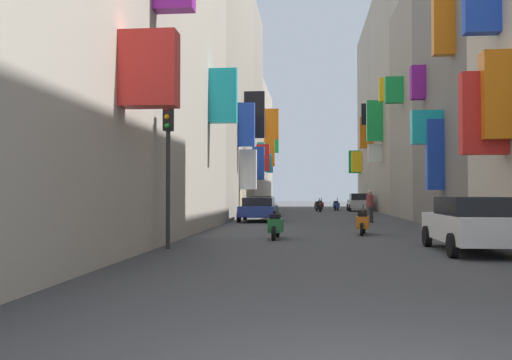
{
  "coord_description": "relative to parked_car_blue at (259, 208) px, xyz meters",
  "views": [
    {
      "loc": [
        -0.72,
        -3.98,
        1.56
      ],
      "look_at": [
        -3.94,
        29.12,
        2.36
      ],
      "focal_mm": 38.02,
      "sensor_mm": 36.0,
      "label": 1
    }
  ],
  "objects": [
    {
      "name": "parked_car_silver",
      "position": [
        7.15,
        17.43,
        0.09
      ],
      "size": [
        2.0,
        3.93,
        1.52
      ],
      "color": "#B7B7BC",
      "rests_on": "ground"
    },
    {
      "name": "building_right_mid_c",
      "position": [
        11.47,
        14.55,
        8.75
      ],
      "size": [
        7.24,
        11.34,
        18.94
      ],
      "color": "#9E9384",
      "rests_on": "ground"
    },
    {
      "name": "scooter_black",
      "position": [
        3.57,
        15.48,
        -0.24
      ],
      "size": [
        0.65,
        1.79,
        1.13
      ],
      "color": "black",
      "rests_on": "ground"
    },
    {
      "name": "scooter_blue",
      "position": [
        5.24,
        18.97,
        -0.24
      ],
      "size": [
        0.66,
        1.85,
        1.13
      ],
      "color": "#2D4CAD",
      "rests_on": "ground"
    },
    {
      "name": "building_left_mid_a",
      "position": [
        -4.5,
        5.15,
        7.77
      ],
      "size": [
        7.36,
        14.6,
        16.97
      ],
      "color": "#9E9384",
      "rests_on": "ground"
    },
    {
      "name": "scooter_green",
      "position": [
        1.65,
        -11.54,
        -0.24
      ],
      "size": [
        0.49,
        1.91,
        1.13
      ],
      "color": "#287F3D",
      "rests_on": "ground"
    },
    {
      "name": "scooter_red",
      "position": [
        3.88,
        21.5,
        -0.24
      ],
      "size": [
        0.61,
        1.98,
        1.13
      ],
      "color": "red",
      "rests_on": "ground"
    },
    {
      "name": "parked_car_white",
      "position": [
        7.04,
        -15.18,
        0.07
      ],
      "size": [
        1.85,
        4.26,
        1.46
      ],
      "color": "white",
      "rests_on": "ground"
    },
    {
      "name": "building_left_mid_b",
      "position": [
        -4.51,
        16.58,
        8.02
      ],
      "size": [
        7.13,
        8.29,
        17.48
      ],
      "color": "#9E9384",
      "rests_on": "ground"
    },
    {
      "name": "building_right_far",
      "position": [
        11.48,
        27.11,
        8.71
      ],
      "size": [
        7.31,
        13.78,
        18.84
      ],
      "color": "#9E9384",
      "rests_on": "ground"
    },
    {
      "name": "pedestrian_crossing",
      "position": [
        5.96,
        -1.23,
        0.15
      ],
      "size": [
        0.4,
        0.4,
        1.71
      ],
      "color": "#333333",
      "rests_on": "ground"
    },
    {
      "name": "parked_car_blue",
      "position": [
        0.0,
        0.0,
        0.0
      ],
      "size": [
        2.03,
        4.29,
        1.31
      ],
      "color": "navy",
      "rests_on": "ground"
    },
    {
      "name": "scooter_orange",
      "position": [
        4.79,
        -9.34,
        -0.24
      ],
      "size": [
        0.6,
        1.83,
        1.13
      ],
      "color": "orange",
      "rests_on": "ground"
    },
    {
      "name": "building_right_mid_b",
      "position": [
        11.48,
        4.7,
        6.15
      ],
      "size": [
        7.07,
        8.35,
        13.71
      ],
      "color": "gray",
      "rests_on": "ground"
    },
    {
      "name": "traffic_light_near_corner",
      "position": [
        -1.15,
        -15.16,
        2.07
      ],
      "size": [
        0.26,
        0.34,
        4.06
      ],
      "color": "#2D2D2D",
      "rests_on": "ground"
    },
    {
      "name": "pedestrian_near_left",
      "position": [
        7.21,
        10.48,
        0.07
      ],
      "size": [
        0.44,
        0.44,
        1.58
      ],
      "color": "black",
      "rests_on": "ground"
    },
    {
      "name": "building_right_mid_a",
      "position": [
        11.47,
        -4.67,
        7.61
      ],
      "size": [
        7.31,
        10.37,
        16.66
      ],
      "color": "slate",
      "rests_on": "ground"
    },
    {
      "name": "ground_plane",
      "position": [
        3.48,
        4.0,
        -0.71
      ],
      "size": [
        140.0,
        140.0,
        0.0
      ],
      "primitive_type": "plane",
      "color": "#424244"
    },
    {
      "name": "building_left_mid_c",
      "position": [
        -4.5,
        27.35,
        5.58
      ],
      "size": [
        7.35,
        13.27,
        12.57
      ],
      "color": "#B2A899",
      "rests_on": "ground"
    },
    {
      "name": "parked_car_yellow",
      "position": [
        -0.39,
        6.0,
        0.02
      ],
      "size": [
        1.87,
        4.16,
        1.36
      ],
      "color": "gold",
      "rests_on": "ground"
    }
  ]
}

